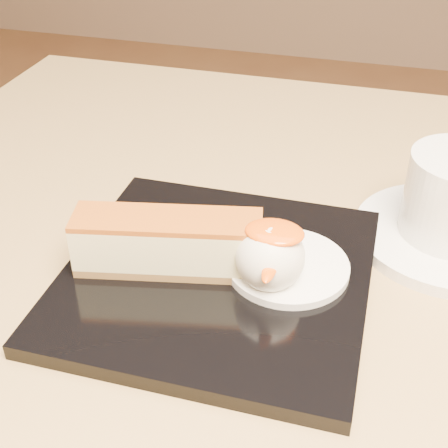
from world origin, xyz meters
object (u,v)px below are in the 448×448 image
(dessert_plate, at_px, (217,277))
(saucer, at_px, (448,236))
(table, at_px, (262,417))
(cheesecake, at_px, (168,243))
(ice_cream_scoop, at_px, (270,257))

(dessert_plate, height_order, saucer, dessert_plate)
(table, xyz_separation_m, cheesecake, (-0.07, -0.02, 0.19))
(cheesecake, distance_m, ice_cream_scoop, 0.08)
(table, height_order, saucer, saucer)
(cheesecake, distance_m, saucer, 0.23)
(cheesecake, bearing_deg, ice_cream_scoop, -11.64)
(ice_cream_scoop, height_order, saucer, ice_cream_scoop)
(ice_cream_scoop, bearing_deg, table, 99.11)
(ice_cream_scoop, bearing_deg, dessert_plate, 172.87)
(dessert_plate, distance_m, saucer, 0.19)
(dessert_plate, bearing_deg, table, 15.29)
(table, distance_m, cheesecake, 0.20)
(table, bearing_deg, ice_cream_scoop, -80.89)
(table, relative_size, dessert_plate, 3.64)
(cheesecake, relative_size, ice_cream_scoop, 2.85)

